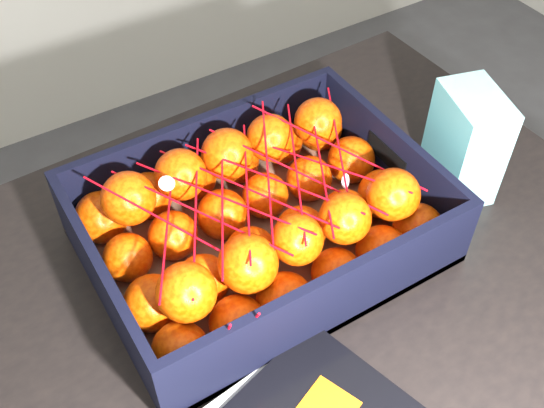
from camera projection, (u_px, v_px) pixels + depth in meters
table at (231, 370)px, 0.86m from camera, size 1.23×0.85×0.75m
produce_crate at (260, 229)px, 0.86m from camera, size 0.44×0.33×0.11m
clementine_heap at (260, 216)px, 0.84m from camera, size 0.42×0.31×0.12m
mesh_net at (258, 190)px, 0.79m from camera, size 0.37×0.29×0.09m
retail_carton at (466, 143)px, 0.91m from camera, size 0.10×0.12×0.16m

